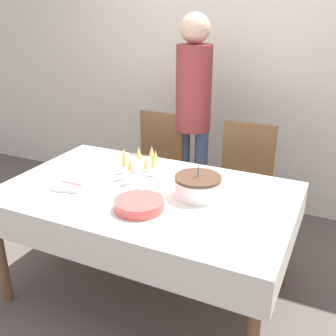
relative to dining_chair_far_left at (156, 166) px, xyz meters
The scene contains 14 objects.
ground_plane 1.07m from the dining_chair_far_left, 66.12° to the right, with size 12.00×12.00×0.00m, color #564C47.
wall_back 1.16m from the dining_chair_far_left, 62.52° to the left, with size 8.00×0.05×2.70m.
dining_table 0.94m from the dining_chair_far_left, 66.12° to the right, with size 1.73×1.06×0.74m.
dining_chair_far_left is the anchor object (origin of this frame).
dining_chair_far_right 0.75m from the dining_chair_far_left, ahead, with size 0.44×0.44×0.96m.
birthday_cake 1.08m from the dining_chair_far_left, 49.31° to the right, with size 0.27×0.27×0.20m.
champagne_tray 0.80m from the dining_chair_far_left, 69.95° to the right, with size 0.36×0.36×0.18m.
plate_stack_main 1.19m from the dining_chair_far_left, 67.14° to the right, with size 0.27×0.27×0.06m.
plate_stack_dessert 0.96m from the dining_chair_far_left, 63.73° to the right, with size 0.19×0.19×0.03m.
cake_knife 1.33m from the dining_chair_far_left, 52.55° to the right, with size 0.29×0.11×0.00m.
fork_pile 1.09m from the dining_chair_far_left, 92.90° to the right, with size 0.18×0.10×0.02m.
napkin_pile 0.93m from the dining_chair_far_left, 95.73° to the right, with size 0.15×0.15×0.01m.
person_standing 0.61m from the dining_chair_far_left, 29.73° to the left, with size 0.28×0.28×1.73m.
gift_bag 1.12m from the dining_chair_far_left, 146.14° to the right, with size 0.21×0.13×0.27m.
Camera 1 is at (1.03, -1.87, 1.75)m, focal length 42.00 mm.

